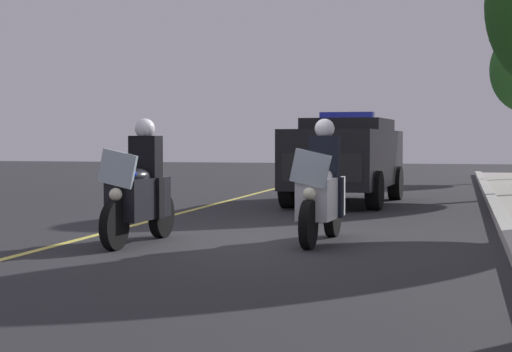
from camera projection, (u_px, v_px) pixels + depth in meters
ground_plane at (251, 240)px, 11.85m from camera, size 80.00×80.00×0.00m
lane_stripe_center at (94, 236)px, 12.42m from camera, size 48.00×0.12×0.01m
police_motorcycle_lead_left at (140, 193)px, 11.48m from camera, size 2.14×0.61×1.72m
police_motorcycle_lead_right at (322, 192)px, 11.60m from camera, size 2.14×0.61×1.72m
police_suv at (346, 156)px, 18.74m from camera, size 5.01×2.32×2.05m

